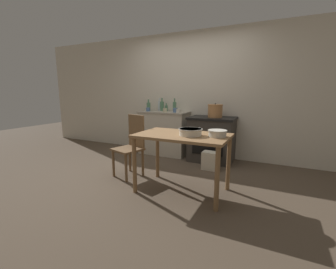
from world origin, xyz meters
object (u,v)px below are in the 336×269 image
Objects in this scene: stove at (212,139)px; cup_center_right at (165,110)px; cup_right at (148,109)px; flour_sack at (211,161)px; bottle_left at (159,106)px; work_table at (182,143)px; cup_far_right at (178,111)px; mixing_bowl_large at (217,133)px; bottle_mid_left at (149,106)px; mixing_bowl_small at (190,132)px; bottle_far_left at (162,106)px; cup_mid_right at (175,110)px; chair at (131,144)px; stock_pot at (215,111)px; bottle_center_left at (166,108)px; bottle_center at (175,106)px.

cup_center_right is at bearing -172.36° from stove.
cup_center_right and cup_right have the same top height.
bottle_left is (-1.41, 0.74, 0.88)m from flour_sack.
cup_far_right is at bearing 115.64° from work_table.
work_table is at bearing -64.36° from cup_far_right.
bottle_mid_left reaches higher than mixing_bowl_large.
bottle_left reaches higher than cup_center_right.
stove is 10.63× the size of cup_center_right.
mixing_bowl_small is (0.00, -1.05, 0.68)m from flour_sack.
mixing_bowl_small reaches higher than work_table.
flour_sack is at bearing -27.21° from bottle_far_left.
mixing_bowl_small is at bearing -51.72° from bottle_left.
bottle_far_left is at bearing 127.21° from mixing_bowl_small.
mixing_bowl_large is at bearing -39.44° from bottle_mid_left.
cup_mid_right reaches higher than cup_far_right.
chair reaches higher than flour_sack.
cup_far_right reaches higher than stove.
bottle_center_left is (-1.11, 0.17, 0.01)m from stock_pot.
mixing_bowl_small is 2.12m from cup_right.
cup_center_right is at bearing -6.35° from cup_right.
cup_center_right reaches higher than mixing_bowl_small.
mixing_bowl_small is (-0.33, -0.07, 0.00)m from mixing_bowl_large.
bottle_center is at bearing 120.39° from mixing_bowl_small.
mixing_bowl_small is (0.12, -0.03, 0.16)m from work_table.
bottle_center_left reaches higher than cup_far_right.
cup_far_right is at bearing -168.08° from stove.
bottle_mid_left is at bearing 166.84° from cup_mid_right.
bottle_mid_left is (-1.62, 1.67, 0.18)m from mixing_bowl_small.
cup_right is 1.00× the size of cup_far_right.
bottle_left is at bearing 152.31° from flour_sack.
cup_center_right is (0.22, -0.29, -0.07)m from bottle_far_left.
bottle_center_left reaches higher than work_table.
bottle_center_left is at bearing 5.65° from bottle_mid_left.
cup_mid_right reaches higher than flour_sack.
bottle_far_left reaches higher than bottle_center_left.
bottle_far_left is 0.33m from cup_right.
chair is 12.07× the size of cup_far_right.
cup_far_right is (0.41, -0.29, -0.02)m from bottle_center_left.
bottle_center_left is 0.21m from bottle_center.
cup_far_right is (-0.79, 1.42, 0.13)m from mixing_bowl_small.
stock_pot is at bearing -4.64° from bottle_mid_left.
mixing_bowl_large is 0.85× the size of bottle_center.
flour_sack is 0.97m from stock_pot.
cup_right is at bearing -62.42° from bottle_mid_left.
bottle_left reaches higher than bottle_center.
stock_pot is at bearing 6.36° from cup_center_right.
bottle_mid_left is at bearing 126.78° from chair.
mixing_bowl_large is (0.45, 0.04, 0.16)m from work_table.
mixing_bowl_large is 2.46m from bottle_left.
work_table is 4.89× the size of bottle_mid_left.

